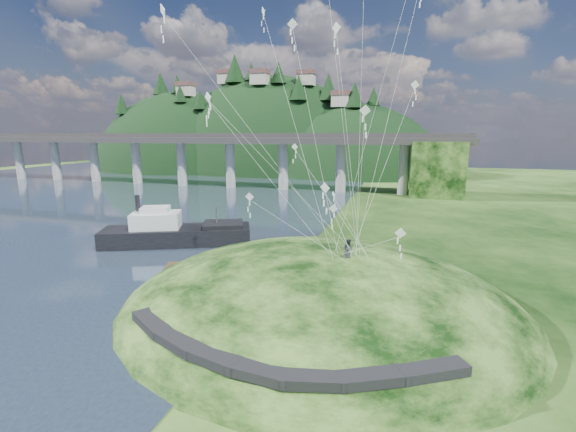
# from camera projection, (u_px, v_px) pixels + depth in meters

# --- Properties ---
(ground) EXTENTS (320.00, 320.00, 0.00)m
(ground) POSITION_uv_depth(u_px,v_px,m) (225.00, 304.00, 34.03)
(ground) COLOR black
(ground) RESTS_ON ground
(grass_hill) EXTENTS (36.00, 32.00, 13.00)m
(grass_hill) POSITION_uv_depth(u_px,v_px,m) (318.00, 322.00, 33.97)
(grass_hill) COLOR black
(grass_hill) RESTS_ON ground
(footpath) EXTENTS (22.29, 5.84, 0.83)m
(footpath) POSITION_uv_depth(u_px,v_px,m) (267.00, 356.00, 22.37)
(footpath) COLOR black
(footpath) RESTS_ON ground
(bridge) EXTENTS (160.00, 11.00, 15.00)m
(bridge) POSITION_uv_depth(u_px,v_px,m) (249.00, 153.00, 105.07)
(bridge) COLOR #2D2B2B
(bridge) RESTS_ON ground
(far_ridge) EXTENTS (153.00, 70.00, 94.50)m
(far_ridge) POSITION_uv_depth(u_px,v_px,m) (259.00, 188.00, 162.27)
(far_ridge) COLOR black
(far_ridge) RESTS_ON ground
(work_barge) EXTENTS (20.04, 12.78, 6.84)m
(work_barge) POSITION_uv_depth(u_px,v_px,m) (175.00, 232.00, 52.34)
(work_barge) COLOR black
(work_barge) RESTS_ON ground
(wooden_dock) EXTENTS (15.54, 7.45, 1.11)m
(wooden_dock) POSITION_uv_depth(u_px,v_px,m) (237.00, 266.00, 42.40)
(wooden_dock) COLOR #382716
(wooden_dock) RESTS_ON ground
(kite_flyers) EXTENTS (1.18, 3.04, 1.93)m
(kite_flyers) POSITION_uv_depth(u_px,v_px,m) (348.00, 241.00, 32.66)
(kite_flyers) COLOR #282A35
(kite_flyers) RESTS_ON ground
(kite_swarm) EXTENTS (17.37, 15.38, 21.58)m
(kite_swarm) POSITION_uv_depth(u_px,v_px,m) (305.00, 99.00, 29.91)
(kite_swarm) COLOR silver
(kite_swarm) RESTS_ON ground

